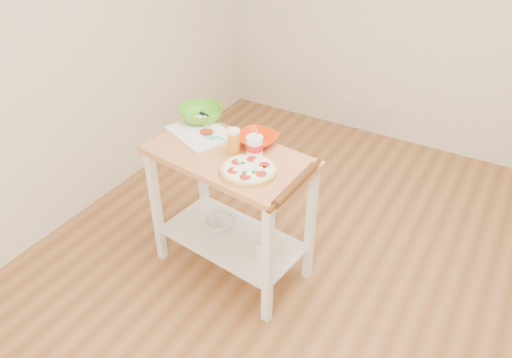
{
  "coord_description": "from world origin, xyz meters",
  "views": [
    {
      "loc": [
        0.76,
        -2.12,
        2.43
      ],
      "look_at": [
        -0.49,
        0.02,
        0.73
      ],
      "focal_mm": 35.0,
      "sensor_mm": 36.0,
      "label": 1
    }
  ],
  "objects_px": {
    "green_bowl": "(201,114)",
    "yogurt_tub": "(254,146)",
    "prep_island": "(230,190)",
    "shelf_bin": "(269,250)",
    "beer_pint": "(234,141)",
    "shelf_glass_bowl": "(220,223)",
    "knife": "(210,118)",
    "orange_bowl": "(256,139)",
    "pizza": "(249,170)",
    "cutting_board": "(201,132)",
    "rolling_pin": "(296,185)",
    "spatula": "(217,138)"
  },
  "relations": [
    {
      "from": "pizza",
      "to": "knife",
      "type": "distance_m",
      "value": 0.67
    },
    {
      "from": "rolling_pin",
      "to": "knife",
      "type": "bearing_deg",
      "value": 153.68
    },
    {
      "from": "spatula",
      "to": "orange_bowl",
      "type": "xyz_separation_m",
      "value": [
        0.23,
        0.09,
        0.01
      ]
    },
    {
      "from": "spatula",
      "to": "knife",
      "type": "relative_size",
      "value": 0.58
    },
    {
      "from": "beer_pint",
      "to": "rolling_pin",
      "type": "distance_m",
      "value": 0.5
    },
    {
      "from": "prep_island",
      "to": "yogurt_tub",
      "type": "xyz_separation_m",
      "value": [
        0.13,
        0.07,
        0.32
      ]
    },
    {
      "from": "prep_island",
      "to": "pizza",
      "type": "bearing_deg",
      "value": -27.78
    },
    {
      "from": "prep_island",
      "to": "orange_bowl",
      "type": "xyz_separation_m",
      "value": [
        0.08,
        0.19,
        0.29
      ]
    },
    {
      "from": "shelf_bin",
      "to": "cutting_board",
      "type": "bearing_deg",
      "value": 163.89
    },
    {
      "from": "rolling_pin",
      "to": "pizza",
      "type": "bearing_deg",
      "value": 177.75
    },
    {
      "from": "prep_island",
      "to": "spatula",
      "type": "distance_m",
      "value": 0.33
    },
    {
      "from": "knife",
      "to": "shelf_bin",
      "type": "relative_size",
      "value": 2.27
    },
    {
      "from": "spatula",
      "to": "shelf_glass_bowl",
      "type": "relative_size",
      "value": 0.79
    },
    {
      "from": "yogurt_tub",
      "to": "knife",
      "type": "bearing_deg",
      "value": 154.31
    },
    {
      "from": "spatula",
      "to": "yogurt_tub",
      "type": "bearing_deg",
      "value": -0.68
    },
    {
      "from": "beer_pint",
      "to": "shelf_glass_bowl",
      "type": "bearing_deg",
      "value": 172.53
    },
    {
      "from": "knife",
      "to": "orange_bowl",
      "type": "distance_m",
      "value": 0.44
    },
    {
      "from": "prep_island",
      "to": "cutting_board",
      "type": "xyz_separation_m",
      "value": [
        -0.29,
        0.13,
        0.27
      ]
    },
    {
      "from": "green_bowl",
      "to": "beer_pint",
      "type": "height_order",
      "value": "beer_pint"
    },
    {
      "from": "pizza",
      "to": "knife",
      "type": "height_order",
      "value": "pizza"
    },
    {
      "from": "shelf_glass_bowl",
      "to": "beer_pint",
      "type": "bearing_deg",
      "value": -7.47
    },
    {
      "from": "yogurt_tub",
      "to": "beer_pint",
      "type": "bearing_deg",
      "value": -160.72
    },
    {
      "from": "green_bowl",
      "to": "yogurt_tub",
      "type": "relative_size",
      "value": 1.34
    },
    {
      "from": "beer_pint",
      "to": "shelf_glass_bowl",
      "type": "relative_size",
      "value": 0.78
    },
    {
      "from": "orange_bowl",
      "to": "rolling_pin",
      "type": "distance_m",
      "value": 0.51
    },
    {
      "from": "cutting_board",
      "to": "knife",
      "type": "height_order",
      "value": "cutting_board"
    },
    {
      "from": "green_bowl",
      "to": "shelf_bin",
      "type": "height_order",
      "value": "green_bowl"
    },
    {
      "from": "prep_island",
      "to": "yogurt_tub",
      "type": "distance_m",
      "value": 0.35
    },
    {
      "from": "pizza",
      "to": "shelf_bin",
      "type": "xyz_separation_m",
      "value": [
        0.11,
        0.06,
        -0.6
      ]
    },
    {
      "from": "knife",
      "to": "pizza",
      "type": "bearing_deg",
      "value": -17.99
    },
    {
      "from": "prep_island",
      "to": "knife",
      "type": "bearing_deg",
      "value": 139.1
    },
    {
      "from": "prep_island",
      "to": "knife",
      "type": "xyz_separation_m",
      "value": [
        -0.34,
        0.3,
        0.28
      ]
    },
    {
      "from": "cutting_board",
      "to": "spatula",
      "type": "xyz_separation_m",
      "value": [
        0.14,
        -0.03,
        0.01
      ]
    },
    {
      "from": "pizza",
      "to": "beer_pint",
      "type": "relative_size",
      "value": 2.09
    },
    {
      "from": "prep_island",
      "to": "shelf_bin",
      "type": "height_order",
      "value": "prep_island"
    },
    {
      "from": "cutting_board",
      "to": "shelf_bin",
      "type": "relative_size",
      "value": 4.13
    },
    {
      "from": "spatula",
      "to": "green_bowl",
      "type": "bearing_deg",
      "value": 149.8
    },
    {
      "from": "green_bowl",
      "to": "rolling_pin",
      "type": "xyz_separation_m",
      "value": [
        0.88,
        -0.38,
        -0.02
      ]
    },
    {
      "from": "pizza",
      "to": "rolling_pin",
      "type": "distance_m",
      "value": 0.3
    },
    {
      "from": "pizza",
      "to": "shelf_bin",
      "type": "height_order",
      "value": "pizza"
    },
    {
      "from": "prep_island",
      "to": "shelf_glass_bowl",
      "type": "xyz_separation_m",
      "value": [
        -0.13,
        0.05,
        -0.35
      ]
    },
    {
      "from": "yogurt_tub",
      "to": "shelf_bin",
      "type": "xyz_separation_m",
      "value": [
        0.17,
        -0.11,
        -0.64
      ]
    },
    {
      "from": "spatula",
      "to": "green_bowl",
      "type": "distance_m",
      "value": 0.29
    },
    {
      "from": "rolling_pin",
      "to": "yogurt_tub",
      "type": "bearing_deg",
      "value": 152.87
    },
    {
      "from": "pizza",
      "to": "cutting_board",
      "type": "distance_m",
      "value": 0.54
    },
    {
      "from": "cutting_board",
      "to": "shelf_glass_bowl",
      "type": "xyz_separation_m",
      "value": [
        0.16,
        -0.08,
        -0.62
      ]
    },
    {
      "from": "orange_bowl",
      "to": "pizza",
      "type": "bearing_deg",
      "value": -67.45
    },
    {
      "from": "orange_bowl",
      "to": "shelf_bin",
      "type": "relative_size",
      "value": 2.13
    },
    {
      "from": "spatula",
      "to": "orange_bowl",
      "type": "relative_size",
      "value": 0.62
    },
    {
      "from": "yogurt_tub",
      "to": "prep_island",
      "type": "bearing_deg",
      "value": -152.39
    }
  ]
}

